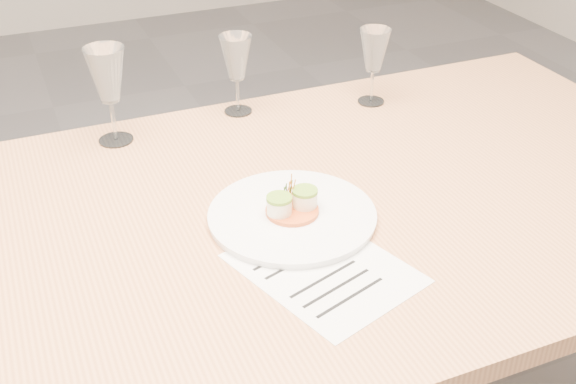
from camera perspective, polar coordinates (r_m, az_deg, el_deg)
name	(u,v)px	position (r m, az deg, el deg)	size (l,w,h in m)	color
dining_table	(157,267)	(1.38, -10.32, -5.86)	(2.40, 1.00, 0.75)	tan
dinner_plate	(292,214)	(1.36, 0.35, -1.77)	(0.32, 0.32, 0.08)	white
recipe_sheet	(324,268)	(1.24, 2.82, -6.04)	(0.31, 0.35, 0.00)	white
wine_glass_1	(107,77)	(1.62, -14.09, 8.81)	(0.09, 0.09, 0.22)	white
wine_glass_2	(236,59)	(1.72, -4.12, 10.40)	(0.08, 0.08, 0.19)	white
wine_glass_3	(374,52)	(1.78, 6.82, 10.93)	(0.08, 0.08, 0.19)	white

